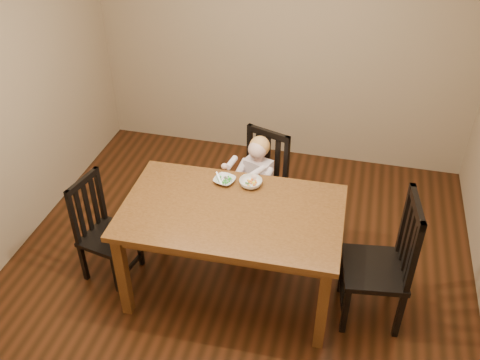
% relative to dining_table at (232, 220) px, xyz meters
% --- Properties ---
extents(room, '(4.01, 4.01, 2.71)m').
position_rel_dining_table_xyz_m(room, '(-0.01, 0.19, 0.61)').
color(room, '#411D0D').
rests_on(room, ground).
extents(dining_table, '(1.69, 1.04, 0.83)m').
position_rel_dining_table_xyz_m(dining_table, '(0.00, 0.00, 0.00)').
color(dining_table, '#492B11').
rests_on(dining_table, room).
extents(chair_child, '(0.55, 0.54, 1.01)m').
position_rel_dining_table_xyz_m(chair_child, '(0.05, 0.79, -0.25)').
color(chair_child, black).
rests_on(chair_child, room).
extents(chair_left, '(0.46, 0.47, 0.93)m').
position_rel_dining_table_xyz_m(chair_left, '(-1.09, -0.06, -0.29)').
color(chair_left, black).
rests_on(chair_left, room).
extents(chair_right, '(0.52, 0.54, 1.12)m').
position_rel_dining_table_xyz_m(chair_right, '(1.16, 0.01, -0.20)').
color(chair_right, black).
rests_on(chair_right, room).
extents(toddler, '(0.42, 0.47, 0.53)m').
position_rel_dining_table_xyz_m(toddler, '(0.04, 0.74, -0.11)').
color(toddler, white).
rests_on(toddler, chair_child).
extents(bowl_peas, '(0.20, 0.20, 0.04)m').
position_rel_dining_table_xyz_m(bowl_peas, '(-0.14, 0.32, 0.12)').
color(bowl_peas, white).
rests_on(bowl_peas, dining_table).
extents(bowl_veg, '(0.20, 0.20, 0.06)m').
position_rel_dining_table_xyz_m(bowl_veg, '(0.07, 0.33, 0.13)').
color(bowl_veg, white).
rests_on(bowl_veg, dining_table).
extents(fork, '(0.08, 0.11, 0.05)m').
position_rel_dining_table_xyz_m(fork, '(-0.18, 0.30, 0.14)').
color(fork, silver).
rests_on(fork, bowl_peas).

